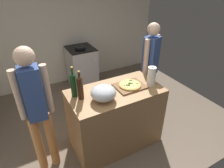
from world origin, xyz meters
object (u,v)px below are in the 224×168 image
(pizza, at_px, (130,85))
(person_in_stripes, at_px, (37,107))
(person_in_red, at_px, (150,66))
(wine_bottle_amber, at_px, (74,84))
(mixing_bowl, at_px, (103,93))
(stove, at_px, (82,67))
(wine_bottle_green, at_px, (80,87))
(paper_towel_roll, at_px, (151,76))

(pizza, relative_size, person_in_stripes, 0.18)
(person_in_stripes, distance_m, person_in_red, 1.88)
(pizza, height_order, wine_bottle_amber, wine_bottle_amber)
(mixing_bowl, relative_size, stove, 0.34)
(wine_bottle_amber, height_order, wine_bottle_green, wine_bottle_amber)
(paper_towel_roll, bearing_deg, stove, 98.26)
(wine_bottle_green, bearing_deg, paper_towel_roll, -8.04)
(wine_bottle_green, relative_size, person_in_red, 0.23)
(mixing_bowl, xyz_separation_m, person_in_red, (1.09, 0.48, -0.07))
(pizza, bearing_deg, paper_towel_roll, -17.19)
(person_in_stripes, bearing_deg, person_in_red, 9.54)
(pizza, height_order, person_in_stripes, person_in_stripes)
(stove, bearing_deg, pizza, -89.82)
(pizza, height_order, stove, pizza)
(person_in_stripes, height_order, person_in_red, person_in_stripes)
(paper_towel_roll, distance_m, stove, 2.14)
(wine_bottle_amber, height_order, person_in_stripes, person_in_stripes)
(stove, bearing_deg, person_in_red, -67.64)
(mixing_bowl, distance_m, stove, 2.17)
(wine_bottle_green, distance_m, person_in_stripes, 0.54)
(mixing_bowl, distance_m, person_in_red, 1.19)
(stove, xyz_separation_m, person_in_stripes, (-1.21, -1.87, 0.52))
(wine_bottle_amber, xyz_separation_m, wine_bottle_green, (0.05, -0.09, -0.01))
(pizza, distance_m, wine_bottle_green, 0.70)
(pizza, distance_m, stove, 2.01)
(paper_towel_roll, xyz_separation_m, wine_bottle_amber, (-1.03, 0.23, 0.04))
(pizza, height_order, person_in_red, person_in_red)
(pizza, relative_size, paper_towel_roll, 1.12)
(paper_towel_roll, bearing_deg, mixing_bowl, -178.71)
(paper_towel_roll, distance_m, wine_bottle_amber, 1.05)
(stove, height_order, person_in_red, person_in_red)
(paper_towel_roll, xyz_separation_m, stove, (-0.29, 2.03, -0.62))
(wine_bottle_amber, distance_m, stove, 2.05)
(paper_towel_roll, distance_m, person_in_stripes, 1.51)
(wine_bottle_amber, distance_m, person_in_red, 1.40)
(paper_towel_roll, xyz_separation_m, person_in_red, (0.35, 0.46, -0.11))
(mixing_bowl, xyz_separation_m, stove, (0.45, 2.04, -0.58))
(wine_bottle_amber, bearing_deg, wine_bottle_green, -61.30)
(person_in_red, bearing_deg, stove, 112.36)
(mixing_bowl, distance_m, person_in_stripes, 0.78)
(pizza, relative_size, wine_bottle_amber, 0.75)
(person_in_stripes, xyz_separation_m, person_in_red, (1.85, 0.31, -0.01))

